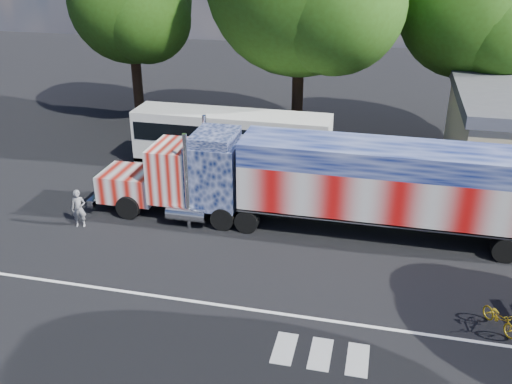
% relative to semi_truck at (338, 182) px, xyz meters
% --- Properties ---
extents(ground, '(100.00, 100.00, 0.00)m').
position_rel_semi_truck_xyz_m(ground, '(-3.54, -3.86, -2.36)').
color(ground, black).
extents(lane_markings, '(30.00, 2.67, 0.01)m').
position_rel_semi_truck_xyz_m(lane_markings, '(-1.83, -7.63, -2.35)').
color(lane_markings, silver).
rests_on(lane_markings, ground).
extents(semi_truck, '(21.49, 3.39, 4.58)m').
position_rel_semi_truck_xyz_m(semi_truck, '(0.00, 0.00, 0.00)').
color(semi_truck, black).
rests_on(semi_truck, ground).
extents(coach_bus, '(11.23, 2.61, 3.27)m').
position_rel_semi_truck_xyz_m(coach_bus, '(-6.64, 6.21, -0.67)').
color(coach_bus, silver).
rests_on(coach_bus, ground).
extents(woman, '(0.75, 0.60, 1.81)m').
position_rel_semi_truck_xyz_m(woman, '(-11.59, -2.40, -1.45)').
color(woman, slate).
rests_on(woman, ground).
extents(bicycle, '(1.33, 1.66, 0.85)m').
position_rel_semi_truck_xyz_m(bicycle, '(6.28, -5.92, -1.94)').
color(bicycle, gold).
rests_on(bicycle, ground).
extents(tree_ne_a, '(8.68, 8.27, 12.51)m').
position_rel_semi_truck_xyz_m(tree_ne_a, '(6.13, 13.55, 5.96)').
color(tree_ne_a, black).
rests_on(tree_ne_a, ground).
extents(tree_nw_a, '(8.72, 8.30, 12.34)m').
position_rel_semi_truck_xyz_m(tree_nw_a, '(-15.59, 13.80, 5.78)').
color(tree_nw_a, black).
rests_on(tree_nw_a, ground).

